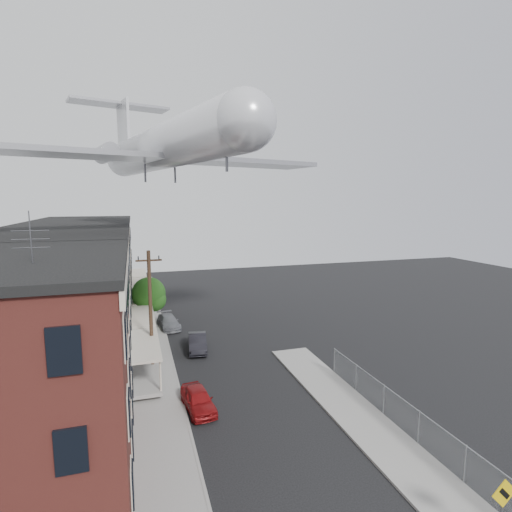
{
  "coord_description": "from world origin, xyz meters",
  "views": [
    {
      "loc": [
        -6.54,
        -10.66,
        12.53
      ],
      "look_at": [
        -0.62,
        8.55,
        9.68
      ],
      "focal_mm": 28.0,
      "sensor_mm": 36.0,
      "label": 1
    }
  ],
  "objects_px": {
    "car_near": "(198,399)",
    "warning_sign": "(503,502)",
    "street_tree": "(150,295)",
    "utility_pole": "(151,311)",
    "airplane": "(161,147)",
    "car_mid": "(197,342)",
    "car_far": "(169,322)"
  },
  "relations": [
    {
      "from": "car_near",
      "to": "car_mid",
      "type": "height_order",
      "value": "car_mid"
    },
    {
      "from": "car_far",
      "to": "car_mid",
      "type": "bearing_deg",
      "value": -82.29
    },
    {
      "from": "street_tree",
      "to": "car_mid",
      "type": "bearing_deg",
      "value": -62.02
    },
    {
      "from": "utility_pole",
      "to": "airplane",
      "type": "xyz_separation_m",
      "value": [
        1.36,
        3.44,
        11.82
      ]
    },
    {
      "from": "warning_sign",
      "to": "utility_pole",
      "type": "distance_m",
      "value": 22.25
    },
    {
      "from": "car_far",
      "to": "airplane",
      "type": "relative_size",
      "value": 0.16
    },
    {
      "from": "warning_sign",
      "to": "car_mid",
      "type": "relative_size",
      "value": 0.67
    },
    {
      "from": "car_mid",
      "to": "utility_pole",
      "type": "bearing_deg",
      "value": -131.61
    },
    {
      "from": "car_near",
      "to": "car_mid",
      "type": "relative_size",
      "value": 0.93
    },
    {
      "from": "street_tree",
      "to": "utility_pole",
      "type": "bearing_deg",
      "value": -91.89
    },
    {
      "from": "street_tree",
      "to": "airplane",
      "type": "distance_m",
      "value": 14.6
    },
    {
      "from": "warning_sign",
      "to": "utility_pole",
      "type": "height_order",
      "value": "utility_pole"
    },
    {
      "from": "utility_pole",
      "to": "car_far",
      "type": "height_order",
      "value": "utility_pole"
    },
    {
      "from": "car_mid",
      "to": "airplane",
      "type": "relative_size",
      "value": 0.15
    },
    {
      "from": "airplane",
      "to": "street_tree",
      "type": "bearing_deg",
      "value": 99.03
    },
    {
      "from": "warning_sign",
      "to": "street_tree",
      "type": "height_order",
      "value": "street_tree"
    },
    {
      "from": "airplane",
      "to": "car_far",
      "type": "bearing_deg",
      "value": 84.49
    },
    {
      "from": "warning_sign",
      "to": "street_tree",
      "type": "xyz_separation_m",
      "value": [
        -10.87,
        28.95,
        1.57
      ]
    },
    {
      "from": "warning_sign",
      "to": "airplane",
      "type": "height_order",
      "value": "airplane"
    },
    {
      "from": "utility_pole",
      "to": "car_near",
      "type": "distance_m",
      "value": 7.73
    },
    {
      "from": "street_tree",
      "to": "car_mid",
      "type": "distance_m",
      "value": 7.9
    },
    {
      "from": "utility_pole",
      "to": "car_near",
      "type": "relative_size",
      "value": 2.34
    },
    {
      "from": "car_mid",
      "to": "warning_sign",
      "type": "bearing_deg",
      "value": -65.06
    },
    {
      "from": "car_near",
      "to": "car_mid",
      "type": "bearing_deg",
      "value": 74.87
    },
    {
      "from": "street_tree",
      "to": "car_far",
      "type": "xyz_separation_m",
      "value": [
        1.67,
        0.19,
        -2.82
      ]
    },
    {
      "from": "car_far",
      "to": "warning_sign",
      "type": "bearing_deg",
      "value": -79.76
    },
    {
      "from": "car_mid",
      "to": "car_far",
      "type": "relative_size",
      "value": 0.96
    },
    {
      "from": "utility_pole",
      "to": "car_mid",
      "type": "bearing_deg",
      "value": 41.72
    },
    {
      "from": "car_near",
      "to": "airplane",
      "type": "xyz_separation_m",
      "value": [
        -1.0,
        9.61,
        15.84
      ]
    },
    {
      "from": "car_mid",
      "to": "street_tree",
      "type": "bearing_deg",
      "value": 124.66
    },
    {
      "from": "street_tree",
      "to": "car_mid",
      "type": "xyz_separation_m",
      "value": [
        3.47,
        -6.54,
        -2.77
      ]
    },
    {
      "from": "car_near",
      "to": "warning_sign",
      "type": "bearing_deg",
      "value": -62.01
    }
  ]
}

